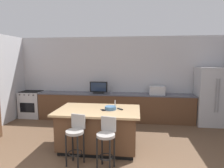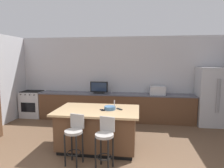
{
  "view_description": "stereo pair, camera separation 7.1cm",
  "coord_description": "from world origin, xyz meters",
  "px_view_note": "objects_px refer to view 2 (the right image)",
  "views": [
    {
      "loc": [
        0.62,
        -2.41,
        2.01
      ],
      "look_at": [
        -0.06,
        2.93,
        1.34
      ],
      "focal_mm": 31.26,
      "sensor_mm": 36.0,
      "label": 1
    },
    {
      "loc": [
        0.69,
        -2.4,
        2.01
      ],
      "look_at": [
        -0.06,
        2.93,
        1.34
      ],
      "focal_mm": 31.26,
      "sensor_mm": 36.0,
      "label": 2
    }
  ],
  "objects_px": {
    "bar_stool_left": "(75,135)",
    "cell_phone": "(102,110)",
    "refrigerator": "(213,96)",
    "tv_monitor": "(99,88)",
    "bar_stool_right": "(105,139)",
    "kitchen_island": "(98,128)",
    "microwave": "(157,90)",
    "fruit_bowl": "(110,108)",
    "tv_remote": "(119,109)",
    "range_oven": "(33,104)"
  },
  "relations": [
    {
      "from": "bar_stool_left",
      "to": "fruit_bowl",
      "type": "distance_m",
      "value": 1.0
    },
    {
      "from": "refrigerator",
      "to": "tv_remote",
      "type": "bearing_deg",
      "value": -143.0
    },
    {
      "from": "microwave",
      "to": "bar_stool_right",
      "type": "distance_m",
      "value": 3.19
    },
    {
      "from": "bar_stool_right",
      "to": "cell_phone",
      "type": "height_order",
      "value": "bar_stool_right"
    },
    {
      "from": "microwave",
      "to": "tv_remote",
      "type": "distance_m",
      "value": 2.31
    },
    {
      "from": "bar_stool_left",
      "to": "bar_stool_right",
      "type": "height_order",
      "value": "bar_stool_left"
    },
    {
      "from": "tv_monitor",
      "to": "bar_stool_right",
      "type": "height_order",
      "value": "tv_monitor"
    },
    {
      "from": "bar_stool_right",
      "to": "cell_phone",
      "type": "xyz_separation_m",
      "value": [
        -0.19,
        0.73,
        0.34
      ]
    },
    {
      "from": "microwave",
      "to": "bar_stool_left",
      "type": "xyz_separation_m",
      "value": [
        -1.79,
        -2.85,
        -0.46
      ]
    },
    {
      "from": "bar_stool_right",
      "to": "tv_remote",
      "type": "distance_m",
      "value": 0.94
    },
    {
      "from": "cell_phone",
      "to": "kitchen_island",
      "type": "bearing_deg",
      "value": 122.59
    },
    {
      "from": "cell_phone",
      "to": "bar_stool_left",
      "type": "bearing_deg",
      "value": -152.71
    },
    {
      "from": "refrigerator",
      "to": "tv_monitor",
      "type": "xyz_separation_m",
      "value": [
        -3.56,
        0.01,
        0.19
      ]
    },
    {
      "from": "range_oven",
      "to": "kitchen_island",
      "type": "bearing_deg",
      "value": -37.26
    },
    {
      "from": "range_oven",
      "to": "microwave",
      "type": "height_order",
      "value": "microwave"
    },
    {
      "from": "kitchen_island",
      "to": "microwave",
      "type": "relative_size",
      "value": 3.83
    },
    {
      "from": "refrigerator",
      "to": "bar_stool_left",
      "type": "bearing_deg",
      "value": -141.08
    },
    {
      "from": "tv_monitor",
      "to": "bar_stool_right",
      "type": "distance_m",
      "value": 3.0
    },
    {
      "from": "kitchen_island",
      "to": "range_oven",
      "type": "distance_m",
      "value": 3.53
    },
    {
      "from": "bar_stool_left",
      "to": "microwave",
      "type": "bearing_deg",
      "value": 69.21
    },
    {
      "from": "tv_monitor",
      "to": "fruit_bowl",
      "type": "bearing_deg",
      "value": -71.89
    },
    {
      "from": "tv_monitor",
      "to": "kitchen_island",
      "type": "bearing_deg",
      "value": -79.09
    },
    {
      "from": "tv_monitor",
      "to": "fruit_bowl",
      "type": "relative_size",
      "value": 2.31
    },
    {
      "from": "fruit_bowl",
      "to": "tv_remote",
      "type": "relative_size",
      "value": 1.48
    },
    {
      "from": "range_oven",
      "to": "bar_stool_right",
      "type": "height_order",
      "value": "bar_stool_right"
    },
    {
      "from": "microwave",
      "to": "fruit_bowl",
      "type": "relative_size",
      "value": 1.9
    },
    {
      "from": "tv_remote",
      "to": "range_oven",
      "type": "bearing_deg",
      "value": 105.15
    },
    {
      "from": "tv_monitor",
      "to": "cell_phone",
      "type": "distance_m",
      "value": 2.21
    },
    {
      "from": "microwave",
      "to": "fruit_bowl",
      "type": "distance_m",
      "value": 2.45
    },
    {
      "from": "refrigerator",
      "to": "bar_stool_left",
      "type": "distance_m",
      "value": 4.45
    },
    {
      "from": "kitchen_island",
      "to": "bar_stool_right",
      "type": "height_order",
      "value": "bar_stool_right"
    },
    {
      "from": "bar_stool_right",
      "to": "bar_stool_left",
      "type": "bearing_deg",
      "value": -175.04
    },
    {
      "from": "range_oven",
      "to": "bar_stool_right",
      "type": "xyz_separation_m",
      "value": [
        3.12,
        -2.93,
        0.11
      ]
    },
    {
      "from": "tv_monitor",
      "to": "tv_remote",
      "type": "bearing_deg",
      "value": -66.37
    },
    {
      "from": "refrigerator",
      "to": "microwave",
      "type": "xyz_separation_m",
      "value": [
        -1.66,
        0.06,
        0.14
      ]
    },
    {
      "from": "range_oven",
      "to": "fruit_bowl",
      "type": "xyz_separation_m",
      "value": [
        3.08,
        -2.12,
        0.49
      ]
    },
    {
      "from": "bar_stool_right",
      "to": "fruit_bowl",
      "type": "bearing_deg",
      "value": 104.12
    },
    {
      "from": "tv_monitor",
      "to": "bar_stool_left",
      "type": "relative_size",
      "value": 0.61
    },
    {
      "from": "microwave",
      "to": "cell_phone",
      "type": "height_order",
      "value": "microwave"
    },
    {
      "from": "range_oven",
      "to": "fruit_bowl",
      "type": "relative_size",
      "value": 3.66
    },
    {
      "from": "bar_stool_left",
      "to": "cell_phone",
      "type": "relative_size",
      "value": 6.39
    },
    {
      "from": "bar_stool_left",
      "to": "cell_phone",
      "type": "bearing_deg",
      "value": 68.89
    },
    {
      "from": "tv_monitor",
      "to": "bar_stool_right",
      "type": "xyz_separation_m",
      "value": [
        0.71,
        -2.87,
        -0.51
      ]
    },
    {
      "from": "refrigerator",
      "to": "microwave",
      "type": "relative_size",
      "value": 3.73
    },
    {
      "from": "cell_phone",
      "to": "refrigerator",
      "type": "bearing_deg",
      "value": 4.9
    },
    {
      "from": "bar_stool_left",
      "to": "kitchen_island",
      "type": "bearing_deg",
      "value": 78.57
    },
    {
      "from": "bar_stool_left",
      "to": "bar_stool_right",
      "type": "xyz_separation_m",
      "value": [
        0.61,
        -0.07,
        -0.0
      ]
    },
    {
      "from": "range_oven",
      "to": "microwave",
      "type": "xyz_separation_m",
      "value": [
        4.3,
        0.0,
        0.58
      ]
    },
    {
      "from": "bar_stool_right",
      "to": "tv_remote",
      "type": "xyz_separation_m",
      "value": [
        0.18,
        0.85,
        0.35
      ]
    },
    {
      "from": "kitchen_island",
      "to": "tv_monitor",
      "type": "distance_m",
      "value": 2.21
    }
  ]
}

